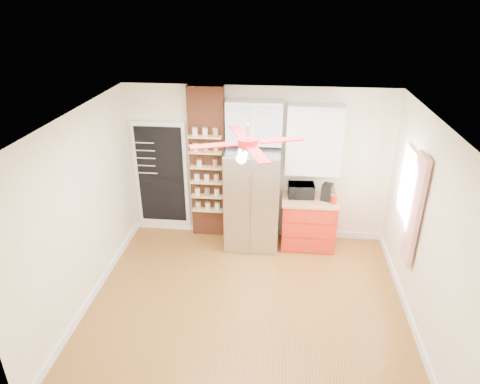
# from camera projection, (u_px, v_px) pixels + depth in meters

# --- Properties ---
(floor) EXTENTS (4.50, 4.50, 0.00)m
(floor) POSITION_uv_depth(u_px,v_px,m) (246.00, 304.00, 6.12)
(floor) COLOR brown
(floor) RESTS_ON ground
(ceiling) EXTENTS (4.50, 4.50, 0.00)m
(ceiling) POSITION_uv_depth(u_px,v_px,m) (248.00, 121.00, 4.96)
(ceiling) COLOR white
(ceiling) RESTS_ON wall_back
(wall_back) EXTENTS (4.50, 0.02, 2.70)m
(wall_back) POSITION_uv_depth(u_px,v_px,m) (257.00, 165.00, 7.34)
(wall_back) COLOR #F9F0C8
(wall_back) RESTS_ON floor
(wall_front) EXTENTS (4.50, 0.02, 2.70)m
(wall_front) POSITION_uv_depth(u_px,v_px,m) (227.00, 334.00, 3.75)
(wall_front) COLOR #F9F0C8
(wall_front) RESTS_ON floor
(wall_left) EXTENTS (0.02, 4.00, 2.70)m
(wall_left) POSITION_uv_depth(u_px,v_px,m) (81.00, 213.00, 5.75)
(wall_left) COLOR #F9F0C8
(wall_left) RESTS_ON floor
(wall_right) EXTENTS (0.02, 4.00, 2.70)m
(wall_right) POSITION_uv_depth(u_px,v_px,m) (426.00, 231.00, 5.33)
(wall_right) COLOR #F9F0C8
(wall_right) RESTS_ON floor
(chalkboard) EXTENTS (0.95, 0.05, 1.95)m
(chalkboard) POSITION_uv_depth(u_px,v_px,m) (161.00, 175.00, 7.57)
(chalkboard) COLOR white
(chalkboard) RESTS_ON wall_back
(brick_pillar) EXTENTS (0.60, 0.16, 2.70)m
(brick_pillar) POSITION_uv_depth(u_px,v_px,m) (208.00, 165.00, 7.35)
(brick_pillar) COLOR brown
(brick_pillar) RESTS_ON floor
(fridge) EXTENTS (0.90, 0.70, 1.75)m
(fridge) POSITION_uv_depth(u_px,v_px,m) (252.00, 199.00, 7.22)
(fridge) COLOR silver
(fridge) RESTS_ON floor
(upper_glass_cabinet) EXTENTS (0.90, 0.35, 0.70)m
(upper_glass_cabinet) POSITION_uv_depth(u_px,v_px,m) (254.00, 122.00, 6.84)
(upper_glass_cabinet) COLOR white
(upper_glass_cabinet) RESTS_ON wall_back
(red_cabinet) EXTENTS (0.94, 0.64, 0.90)m
(red_cabinet) POSITION_uv_depth(u_px,v_px,m) (308.00, 222.00, 7.35)
(red_cabinet) COLOR red
(red_cabinet) RESTS_ON floor
(upper_shelf_unit) EXTENTS (0.90, 0.30, 1.15)m
(upper_shelf_unit) POSITION_uv_depth(u_px,v_px,m) (314.00, 140.00, 6.89)
(upper_shelf_unit) COLOR white
(upper_shelf_unit) RESTS_ON wall_back
(window) EXTENTS (0.04, 0.75, 1.05)m
(window) POSITION_uv_depth(u_px,v_px,m) (409.00, 186.00, 6.06)
(window) COLOR white
(window) RESTS_ON wall_right
(curtain) EXTENTS (0.06, 0.40, 1.55)m
(curtain) POSITION_uv_depth(u_px,v_px,m) (415.00, 211.00, 5.61)
(curtain) COLOR red
(curtain) RESTS_ON wall_right
(ceiling_fan) EXTENTS (1.40, 1.40, 0.44)m
(ceiling_fan) POSITION_uv_depth(u_px,v_px,m) (248.00, 143.00, 5.08)
(ceiling_fan) COLOR silver
(ceiling_fan) RESTS_ON ceiling
(toaster_oven) EXTENTS (0.45, 0.32, 0.24)m
(toaster_oven) POSITION_uv_depth(u_px,v_px,m) (301.00, 190.00, 7.18)
(toaster_oven) COLOR black
(toaster_oven) RESTS_ON red_cabinet
(coffee_maker) EXTENTS (0.22, 0.24, 0.28)m
(coffee_maker) POSITION_uv_depth(u_px,v_px,m) (327.00, 192.00, 7.08)
(coffee_maker) COLOR black
(coffee_maker) RESTS_ON red_cabinet
(canister_left) EXTENTS (0.11, 0.11, 0.14)m
(canister_left) POSITION_uv_depth(u_px,v_px,m) (334.00, 199.00, 6.99)
(canister_left) COLOR #B01909
(canister_left) RESTS_ON red_cabinet
(canister_right) EXTENTS (0.13, 0.13, 0.13)m
(canister_right) POSITION_uv_depth(u_px,v_px,m) (333.00, 194.00, 7.16)
(canister_right) COLOR #B50A26
(canister_right) RESTS_ON red_cabinet
(pantry_jar_oats) EXTENTS (0.10, 0.10, 0.12)m
(pantry_jar_oats) POSITION_uv_depth(u_px,v_px,m) (199.00, 163.00, 7.18)
(pantry_jar_oats) COLOR beige
(pantry_jar_oats) RESTS_ON brick_pillar
(pantry_jar_beans) EXTENTS (0.10, 0.10, 0.13)m
(pantry_jar_beans) POSITION_uv_depth(u_px,v_px,m) (215.00, 163.00, 7.16)
(pantry_jar_beans) COLOR #915E4A
(pantry_jar_beans) RESTS_ON brick_pillar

